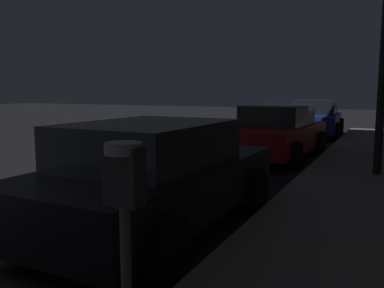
# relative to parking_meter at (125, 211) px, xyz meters

# --- Properties ---
(parking_meter) EXTENTS (0.19, 0.19, 1.43)m
(parking_meter) POSITION_rel_parking_meter_xyz_m (0.00, 0.00, 0.00)
(parking_meter) COLOR #59595B
(parking_meter) RESTS_ON sidewalk
(car_black) EXTENTS (2.16, 4.21, 1.43)m
(car_black) POSITION_rel_parking_meter_xyz_m (-1.58, 2.88, -0.51)
(car_black) COLOR black
(car_black) RESTS_ON ground
(car_red) EXTENTS (2.15, 4.27, 1.43)m
(car_red) POSITION_rel_parking_meter_xyz_m (-1.58, 9.17, -0.53)
(car_red) COLOR maroon
(car_red) RESTS_ON ground
(car_blue) EXTENTS (2.19, 4.20, 1.43)m
(car_blue) POSITION_rel_parking_meter_xyz_m (-1.58, 15.23, -0.52)
(car_blue) COLOR navy
(car_blue) RESTS_ON ground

